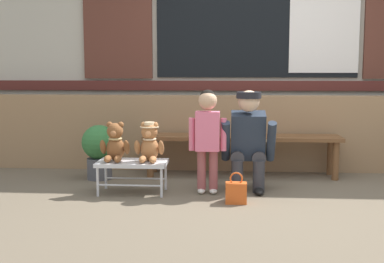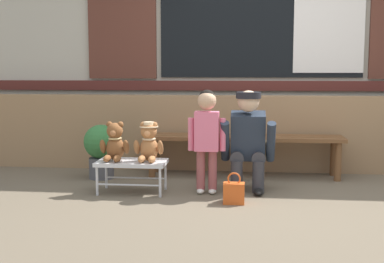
{
  "view_description": "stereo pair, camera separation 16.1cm",
  "coord_description": "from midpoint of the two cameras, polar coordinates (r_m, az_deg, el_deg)",
  "views": [
    {
      "loc": [
        -0.31,
        -4.3,
        1.12
      ],
      "look_at": [
        -0.67,
        0.46,
        0.55
      ],
      "focal_mm": 46.97,
      "sensor_mm": 36.0,
      "label": 1
    },
    {
      "loc": [
        -0.15,
        -4.28,
        1.12
      ],
      "look_at": [
        -0.67,
        0.46,
        0.55
      ],
      "focal_mm": 46.97,
      "sensor_mm": 36.0,
      "label": 2
    }
  ],
  "objects": [
    {
      "name": "potted_plant",
      "position": [
        5.34,
        -9.44,
        -1.87
      ],
      "size": [
        0.36,
        0.36,
        0.57
      ],
      "color": "#4C4C51",
      "rests_on": "ground"
    },
    {
      "name": "teddy_bear_plain",
      "position": [
        4.69,
        -7.8,
        -1.3
      ],
      "size": [
        0.28,
        0.26,
        0.36
      ],
      "color": "brown",
      "rests_on": "small_display_bench"
    },
    {
      "name": "small_display_bench",
      "position": [
        4.69,
        -5.86,
        -3.73
      ],
      "size": [
        0.64,
        0.36,
        0.3
      ],
      "color": "silver",
      "rests_on": "ground"
    },
    {
      "name": "adult_crouching",
      "position": [
        4.74,
        7.45,
        -1.0
      ],
      "size": [
        0.5,
        0.49,
        0.95
      ],
      "color": "#333338",
      "rests_on": "ground"
    },
    {
      "name": "brick_low_wall",
      "position": [
        5.76,
        8.5,
        -0.19
      ],
      "size": [
        7.7,
        0.25,
        0.85
      ],
      "primitive_type": "cube",
      "color": "#997551",
      "rests_on": "ground"
    },
    {
      "name": "shop_facade",
      "position": [
        6.28,
        8.58,
        13.05
      ],
      "size": [
        7.86,
        0.26,
        3.61
      ],
      "color": "#B7B2A3",
      "rests_on": "ground"
    },
    {
      "name": "handbag_on_ground",
      "position": [
        4.33,
        5.85,
        -6.92
      ],
      "size": [
        0.18,
        0.11,
        0.27
      ],
      "color": "#DB561E",
      "rests_on": "ground"
    },
    {
      "name": "wooden_bench_long",
      "position": [
        5.4,
        6.7,
        -1.18
      ],
      "size": [
        2.1,
        0.4,
        0.44
      ],
      "color": "brown",
      "rests_on": "ground"
    },
    {
      "name": "ground_plane",
      "position": [
        4.44,
        9.12,
        -7.89
      ],
      "size": [
        60.0,
        60.0,
        0.0
      ],
      "primitive_type": "plane",
      "color": "brown"
    },
    {
      "name": "teddy_bear_with_hat",
      "position": [
        4.62,
        -3.95,
        -1.26
      ],
      "size": [
        0.28,
        0.27,
        0.36
      ],
      "color": "#A86B3D",
      "rests_on": "small_display_bench"
    },
    {
      "name": "child_standing",
      "position": [
        4.59,
        2.7,
        0.19
      ],
      "size": [
        0.35,
        0.18,
        0.96
      ],
      "color": "#994C4C",
      "rests_on": "ground"
    }
  ]
}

